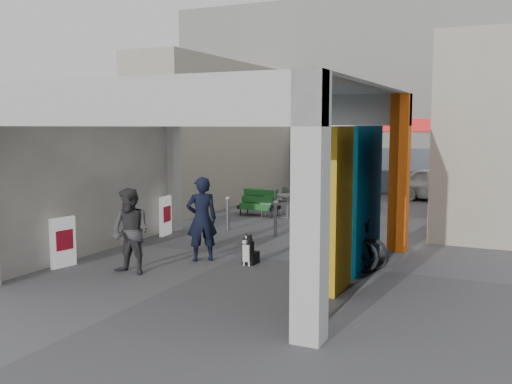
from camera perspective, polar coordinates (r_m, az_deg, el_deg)
The scene contains 21 objects.
ground at distance 12.41m, azimuth -1.69°, elevation -6.39°, with size 90.00×90.00×0.00m, color #56555A.
arcade_canopy at distance 11.12m, azimuth -1.12°, elevation 4.07°, with size 6.40×6.45×6.40m.
far_building at distance 25.42m, azimuth 12.61°, elevation 9.24°, with size 18.00×4.08×8.00m.
plaza_bldg_left at distance 20.81m, azimuth -3.67°, elevation 5.87°, with size 2.00×9.00×5.00m, color #B8AC98.
plaza_bldg_right at distance 18.35m, azimuth 22.04°, elevation 5.27°, with size 2.00×9.00×5.00m, color #B8AC98.
bollard_left at distance 15.26m, azimuth -2.84°, elevation -2.23°, with size 0.09×0.09×0.88m, color gray.
bollard_center at distance 14.42m, azimuth 1.95°, elevation -2.74°, with size 0.09×0.09×0.89m, color gray.
bollard_right at distance 14.16m, azimuth 8.29°, elevation -2.83°, with size 0.09×0.09×0.96m, color gray.
advert_board_near at distance 11.97m, azimuth -18.73°, elevation -4.76°, with size 0.19×0.55×1.00m.
advert_board_far at distance 14.77m, azimuth -9.02°, elevation -2.34°, with size 0.15×0.56×1.00m.
cafe_set at distance 17.72m, azimuth 3.13°, elevation -1.43°, with size 1.40×1.13×0.85m.
produce_stand at distance 17.76m, azimuth 0.29°, elevation -1.33°, with size 1.23×0.67×0.81m.
crate_stack at distance 19.22m, azimuth 11.17°, elevation -0.96°, with size 0.47×0.38×0.56m.
border_collie at distance 11.59m, azimuth -0.69°, elevation -6.01°, with size 0.24×0.48×0.66m.
man_with_dog at distance 11.85m, azimuth -5.44°, elevation -2.70°, with size 0.64×0.42×1.76m, color black.
man_back_turned at distance 11.02m, azimuth -12.42°, elevation -3.89°, with size 0.79×0.62×1.64m, color #3D3D40.
man_elderly at distance 13.54m, azimuth 8.97°, elevation -1.58°, with size 0.86×0.56×1.76m, color #5975AD.
man_crates at distance 20.19m, azimuth 9.00°, elevation 1.14°, with size 1.02×0.43×1.75m, color black.
bicycle_front at distance 11.39m, azimuth 8.53°, elevation -5.13°, with size 0.65×1.87×0.98m, color black.
bicycle_rear at distance 11.30m, azimuth 8.30°, elevation -5.18°, with size 0.47×1.66×1.00m, color black.
white_van at distance 22.12m, azimuth 18.12°, elevation 0.73°, with size 1.48×3.67×1.25m, color silver.
Camera 1 is at (5.37, -10.82, 2.83)m, focal length 40.00 mm.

